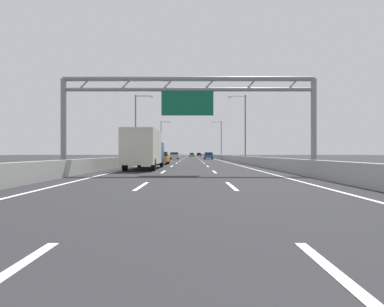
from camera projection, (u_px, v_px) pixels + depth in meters
name	position (u px, v px, depth m)	size (l,w,h in m)	color
ground_plane	(191.00, 157.00, 99.32)	(260.00, 260.00, 0.00)	#262628
lane_dash_left_1	(141.00, 186.00, 11.82)	(0.16, 3.00, 0.01)	white
lane_dash_left_2	(163.00, 172.00, 20.82)	(0.16, 3.00, 0.01)	white
lane_dash_left_3	(172.00, 166.00, 29.82)	(0.16, 3.00, 0.01)	white
lane_dash_left_4	(176.00, 163.00, 38.82)	(0.16, 3.00, 0.01)	white
lane_dash_left_5	(179.00, 161.00, 47.82)	(0.16, 3.00, 0.01)	white
lane_dash_left_6	(181.00, 160.00, 56.82)	(0.16, 3.00, 0.01)	white
lane_dash_left_7	(183.00, 159.00, 65.82)	(0.16, 3.00, 0.01)	white
lane_dash_left_8	(184.00, 158.00, 74.82)	(0.16, 3.00, 0.01)	white
lane_dash_left_9	(185.00, 158.00, 83.82)	(0.16, 3.00, 0.01)	white
lane_dash_left_10	(185.00, 157.00, 92.82)	(0.16, 3.00, 0.01)	white
lane_dash_left_11	(186.00, 157.00, 101.82)	(0.16, 3.00, 0.01)	white
lane_dash_left_12	(186.00, 157.00, 110.82)	(0.16, 3.00, 0.01)	white
lane_dash_left_13	(187.00, 156.00, 119.82)	(0.16, 3.00, 0.01)	white
lane_dash_left_14	(187.00, 156.00, 128.82)	(0.16, 3.00, 0.01)	white
lane_dash_left_15	(188.00, 156.00, 137.82)	(0.16, 3.00, 0.01)	white
lane_dash_left_16	(188.00, 156.00, 146.82)	(0.16, 3.00, 0.01)	white
lane_dash_left_17	(188.00, 156.00, 155.82)	(0.16, 3.00, 0.01)	white
lane_dash_right_0	(357.00, 291.00, 2.82)	(0.16, 3.00, 0.01)	white
lane_dash_right_1	(231.00, 186.00, 11.82)	(0.16, 3.00, 0.01)	white
lane_dash_right_2	(214.00, 172.00, 20.82)	(0.16, 3.00, 0.01)	white
lane_dash_right_3	(208.00, 166.00, 29.82)	(0.16, 3.00, 0.01)	white
lane_dash_right_4	(204.00, 163.00, 38.82)	(0.16, 3.00, 0.01)	white
lane_dash_right_5	(202.00, 161.00, 47.82)	(0.16, 3.00, 0.01)	white
lane_dash_right_6	(200.00, 160.00, 56.82)	(0.16, 3.00, 0.01)	white
lane_dash_right_7	(199.00, 159.00, 65.82)	(0.16, 3.00, 0.01)	white
lane_dash_right_8	(198.00, 158.00, 74.82)	(0.16, 3.00, 0.01)	white
lane_dash_right_9	(197.00, 158.00, 83.82)	(0.16, 3.00, 0.01)	white
lane_dash_right_10	(197.00, 157.00, 92.82)	(0.16, 3.00, 0.01)	white
lane_dash_right_11	(196.00, 157.00, 101.82)	(0.16, 3.00, 0.01)	white
lane_dash_right_12	(196.00, 157.00, 110.82)	(0.16, 3.00, 0.01)	white
lane_dash_right_13	(196.00, 156.00, 119.82)	(0.16, 3.00, 0.01)	white
lane_dash_right_14	(195.00, 156.00, 128.82)	(0.16, 3.00, 0.01)	white
lane_dash_right_15	(195.00, 156.00, 137.82)	(0.16, 3.00, 0.01)	white
lane_dash_right_16	(195.00, 156.00, 146.82)	(0.16, 3.00, 0.01)	white
lane_dash_right_17	(195.00, 156.00, 155.82)	(0.16, 3.00, 0.01)	white
edge_line_left	(173.00, 158.00, 87.31)	(0.16, 176.00, 0.01)	white
edge_line_right	(209.00, 158.00, 87.32)	(0.16, 176.00, 0.01)	white
barrier_left	(173.00, 155.00, 109.31)	(0.45, 220.00, 0.95)	#9E9E99
barrier_right	(210.00, 155.00, 109.32)	(0.45, 220.00, 0.95)	#9E9E99
sign_gantry	(188.00, 99.00, 19.40)	(16.77, 0.36, 6.36)	gray
streetlamp_left_mid	(137.00, 124.00, 41.50)	(2.58, 0.28, 9.50)	slate
streetlamp_right_mid	(243.00, 124.00, 41.50)	(2.58, 0.28, 9.50)	slate
streetlamp_left_far	(162.00, 137.00, 75.64)	(2.58, 0.28, 9.50)	slate
streetlamp_right_far	(220.00, 137.00, 75.65)	(2.58, 0.28, 9.50)	slate
orange_car	(161.00, 158.00, 35.39)	(1.85, 4.15, 1.48)	orange
silver_car	(174.00, 156.00, 64.90)	(1.85, 4.24, 1.52)	#A8ADB2
white_car	(192.00, 155.00, 121.71)	(1.71, 4.33, 1.44)	silver
blue_car	(208.00, 156.00, 64.85)	(1.86, 4.48, 1.50)	#2347AD
green_car	(192.00, 155.00, 115.07)	(1.71, 4.10, 1.41)	#1E7A38
black_car	(199.00, 154.00, 136.58)	(1.89, 4.51, 1.50)	black
box_truck	(144.00, 149.00, 24.48)	(2.41, 8.26, 3.15)	#194799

